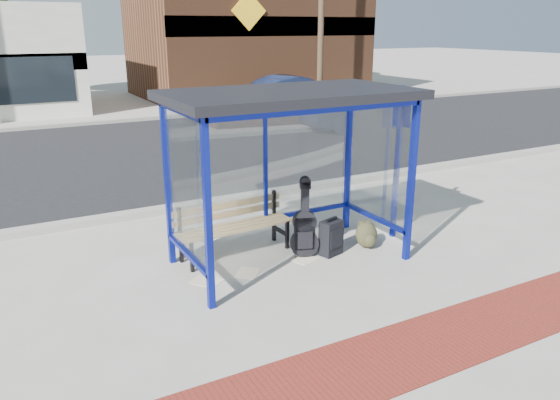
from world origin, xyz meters
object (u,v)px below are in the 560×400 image
backpack (367,235)px  fire_hydrant (334,92)px  suitcase (331,238)px  guitar_bag (305,230)px  bench (233,224)px  parked_car (295,93)px

backpack → fire_hydrant: fire_hydrant is taller
suitcase → guitar_bag: bearing=144.1°
guitar_bag → fire_hydrant: size_ratio=1.46×
guitar_bag → backpack: size_ratio=2.76×
guitar_bag → suitcase: size_ratio=1.98×
bench → fire_hydrant: bench is taller
bench → backpack: bearing=-25.6°
parked_car → suitcase: bearing=150.4°
suitcase → parked_car: 14.32m
backpack → bench: bearing=168.6°
bench → fire_hydrant: 17.27m
suitcase → backpack: bearing=-18.3°
guitar_bag → fire_hydrant: guitar_bag is taller
suitcase → fire_hydrant: bearing=40.1°
parked_car → bench: bearing=144.7°
guitar_bag → parked_car: 14.37m
guitar_bag → backpack: 1.04m
parked_car → fire_hydrant: bearing=-64.1°
suitcase → bench: bearing=134.2°
suitcase → parked_car: size_ratio=0.14×
suitcase → parked_car: (6.68, 12.66, 0.43)m
backpack → fire_hydrant: (8.95, 14.21, 0.23)m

